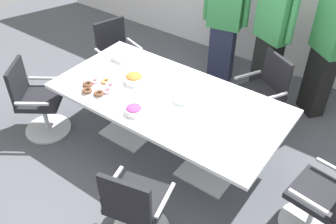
{
  "coord_description": "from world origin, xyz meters",
  "views": [
    {
      "loc": [
        1.81,
        -2.47,
        3.0
      ],
      "look_at": [
        0.0,
        0.0,
        0.55
      ],
      "focal_mm": 39.87,
      "sensor_mm": 36.0,
      "label": 1
    }
  ],
  "objects_px": {
    "office_chair_3": "(262,97)",
    "napkin_pile": "(121,57)",
    "person_standing_2": "(328,45)",
    "snack_bowl_pretzels": "(134,78)",
    "plate_stack": "(182,100)",
    "snack_bowl_candy_mix": "(134,110)",
    "office_chair_4": "(118,59)",
    "person_standing_0": "(225,22)",
    "office_chair_1": "(136,209)",
    "office_chair_0": "(37,103)",
    "donut_platter": "(98,87)",
    "person_standing_1": "(272,32)",
    "office_chair_2": "(324,202)",
    "conference_table": "(168,106)"
  },
  "relations": [
    {
      "from": "office_chair_3",
      "to": "napkin_pile",
      "type": "xyz_separation_m",
      "value": [
        -1.49,
        -0.76,
        0.38
      ]
    },
    {
      "from": "office_chair_3",
      "to": "person_standing_2",
      "type": "bearing_deg",
      "value": -94.83
    },
    {
      "from": "snack_bowl_pretzels",
      "to": "plate_stack",
      "type": "relative_size",
      "value": 1.07
    },
    {
      "from": "snack_bowl_candy_mix",
      "to": "snack_bowl_pretzels",
      "type": "distance_m",
      "value": 0.53
    },
    {
      "from": "office_chair_4",
      "to": "person_standing_2",
      "type": "xyz_separation_m",
      "value": [
        2.38,
        1.0,
        0.54
      ]
    },
    {
      "from": "person_standing_0",
      "to": "office_chair_3",
      "type": "bearing_deg",
      "value": 134.4
    },
    {
      "from": "plate_stack",
      "to": "office_chair_4",
      "type": "bearing_deg",
      "value": 156.57
    },
    {
      "from": "plate_stack",
      "to": "snack_bowl_candy_mix",
      "type": "bearing_deg",
      "value": -120.43
    },
    {
      "from": "office_chair_1",
      "to": "snack_bowl_pretzels",
      "type": "relative_size",
      "value": 4.55
    },
    {
      "from": "office_chair_1",
      "to": "napkin_pile",
      "type": "distance_m",
      "value": 1.92
    },
    {
      "from": "office_chair_0",
      "to": "donut_platter",
      "type": "bearing_deg",
      "value": 76.24
    },
    {
      "from": "office_chair_0",
      "to": "person_standing_0",
      "type": "xyz_separation_m",
      "value": [
        1.14,
        2.25,
        0.47
      ]
    },
    {
      "from": "office_chair_4",
      "to": "person_standing_0",
      "type": "relative_size",
      "value": 0.54
    },
    {
      "from": "person_standing_1",
      "to": "snack_bowl_candy_mix",
      "type": "relative_size",
      "value": 10.56
    },
    {
      "from": "person_standing_2",
      "to": "donut_platter",
      "type": "xyz_separation_m",
      "value": [
        -1.71,
        -1.99,
        -0.17
      ]
    },
    {
      "from": "person_standing_2",
      "to": "napkin_pile",
      "type": "bearing_deg",
      "value": 75.1
    },
    {
      "from": "person_standing_2",
      "to": "person_standing_1",
      "type": "bearing_deg",
      "value": 47.14
    },
    {
      "from": "person_standing_1",
      "to": "snack_bowl_pretzels",
      "type": "xyz_separation_m",
      "value": [
        -0.84,
        -1.59,
        -0.14
      ]
    },
    {
      "from": "office_chair_1",
      "to": "napkin_pile",
      "type": "xyz_separation_m",
      "value": [
        -1.33,
        1.33,
        0.38
      ]
    },
    {
      "from": "office_chair_2",
      "to": "donut_platter",
      "type": "bearing_deg",
      "value": 103.9
    },
    {
      "from": "office_chair_4",
      "to": "office_chair_3",
      "type": "bearing_deg",
      "value": 118.22
    },
    {
      "from": "person_standing_2",
      "to": "napkin_pile",
      "type": "xyz_separation_m",
      "value": [
        -1.92,
        -1.41,
        -0.15
      ]
    },
    {
      "from": "person_standing_1",
      "to": "office_chair_3",
      "type": "bearing_deg",
      "value": 134.93
    },
    {
      "from": "person_standing_2",
      "to": "donut_platter",
      "type": "height_order",
      "value": "person_standing_2"
    },
    {
      "from": "office_chair_4",
      "to": "person_standing_2",
      "type": "bearing_deg",
      "value": 130.69
    },
    {
      "from": "office_chair_0",
      "to": "plate_stack",
      "type": "xyz_separation_m",
      "value": [
        1.58,
        0.63,
        0.36
      ]
    },
    {
      "from": "person_standing_1",
      "to": "plate_stack",
      "type": "relative_size",
      "value": 9.63
    },
    {
      "from": "office_chair_2",
      "to": "plate_stack",
      "type": "distance_m",
      "value": 1.59
    },
    {
      "from": "conference_table",
      "to": "donut_platter",
      "type": "distance_m",
      "value": 0.76
    },
    {
      "from": "person_standing_2",
      "to": "snack_bowl_candy_mix",
      "type": "distance_m",
      "value": 2.39
    },
    {
      "from": "office_chair_4",
      "to": "snack_bowl_candy_mix",
      "type": "xyz_separation_m",
      "value": [
        1.24,
        -1.09,
        0.39
      ]
    },
    {
      "from": "office_chair_2",
      "to": "napkin_pile",
      "type": "distance_m",
      "value": 2.63
    },
    {
      "from": "office_chair_2",
      "to": "snack_bowl_candy_mix",
      "type": "bearing_deg",
      "value": 108.85
    },
    {
      "from": "office_chair_1",
      "to": "office_chair_2",
      "type": "relative_size",
      "value": 1.0
    },
    {
      "from": "office_chair_2",
      "to": "plate_stack",
      "type": "xyz_separation_m",
      "value": [
        -1.54,
        0.08,
        0.36
      ]
    },
    {
      "from": "office_chair_2",
      "to": "donut_platter",
      "type": "relative_size",
      "value": 2.58
    },
    {
      "from": "conference_table",
      "to": "office_chair_4",
      "type": "distance_m",
      "value": 1.51
    },
    {
      "from": "conference_table",
      "to": "office_chair_1",
      "type": "distance_m",
      "value": 1.18
    },
    {
      "from": "office_chair_4",
      "to": "snack_bowl_pretzels",
      "type": "bearing_deg",
      "value": 70.66
    },
    {
      "from": "office_chair_1",
      "to": "office_chair_2",
      "type": "bearing_deg",
      "value": 25.09
    },
    {
      "from": "office_chair_4",
      "to": "plate_stack",
      "type": "distance_m",
      "value": 1.67
    },
    {
      "from": "plate_stack",
      "to": "napkin_pile",
      "type": "xyz_separation_m",
      "value": [
        -1.04,
        0.24,
        0.02
      ]
    },
    {
      "from": "office_chair_3",
      "to": "napkin_pile",
      "type": "distance_m",
      "value": 1.72
    },
    {
      "from": "person_standing_2",
      "to": "office_chair_2",
      "type": "bearing_deg",
      "value": 149.71
    },
    {
      "from": "office_chair_4",
      "to": "person_standing_2",
      "type": "relative_size",
      "value": 0.51
    },
    {
      "from": "office_chair_2",
      "to": "donut_platter",
      "type": "distance_m",
      "value": 2.41
    },
    {
      "from": "office_chair_2",
      "to": "office_chair_4",
      "type": "relative_size",
      "value": 1.0
    },
    {
      "from": "conference_table",
      "to": "office_chair_3",
      "type": "distance_m",
      "value": 1.22
    },
    {
      "from": "office_chair_4",
      "to": "napkin_pile",
      "type": "distance_m",
      "value": 0.72
    },
    {
      "from": "person_standing_2",
      "to": "snack_bowl_candy_mix",
      "type": "height_order",
      "value": "person_standing_2"
    }
  ]
}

